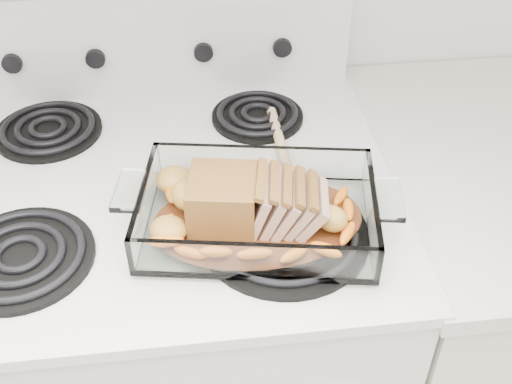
{
  "coord_description": "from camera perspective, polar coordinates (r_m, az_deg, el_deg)",
  "views": [
    {
      "loc": [
        0.07,
        0.82,
        1.6
      ],
      "look_at": [
        0.15,
        1.54,
        0.99
      ],
      "focal_mm": 45.0,
      "sensor_mm": 36.0,
      "label": 1
    }
  ],
  "objects": [
    {
      "name": "electric_range",
      "position": [
        1.4,
        -7.04,
        -13.51
      ],
      "size": [
        0.78,
        0.7,
        1.12
      ],
      "color": "silver",
      "rests_on": "ground"
    },
    {
      "name": "counter_right",
      "position": [
        1.53,
        19.19,
        -10.8
      ],
      "size": [
        0.58,
        0.68,
        0.93
      ],
      "color": "silver",
      "rests_on": "ground"
    },
    {
      "name": "wooden_spoon",
      "position": [
        1.06,
        3.27,
        2.05
      ],
      "size": [
        0.06,
        0.27,
        0.02
      ],
      "rotation": [
        0.0,
        0.0,
        0.01
      ],
      "color": "tan",
      "rests_on": "electric_range"
    },
    {
      "name": "roast_vegetables",
      "position": [
        0.97,
        -0.29,
        -0.57
      ],
      "size": [
        0.32,
        0.17,
        0.04
      ],
      "rotation": [
        0.0,
        0.0,
        0.31
      ],
      "color": "#DB6100",
      "rests_on": "baking_dish"
    },
    {
      "name": "pork_roast",
      "position": [
        0.93,
        -1.05,
        -1.0
      ],
      "size": [
        0.2,
        0.1,
        0.08
      ],
      "rotation": [
        0.0,
        0.0,
        -0.12
      ],
      "color": "brown",
      "rests_on": "baking_dish"
    },
    {
      "name": "baking_dish",
      "position": [
        0.95,
        0.15,
        -2.15
      ],
      "size": [
        0.34,
        0.22,
        0.07
      ],
      "rotation": [
        0.0,
        0.0,
        -0.17
      ],
      "color": "white",
      "rests_on": "electric_range"
    }
  ]
}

